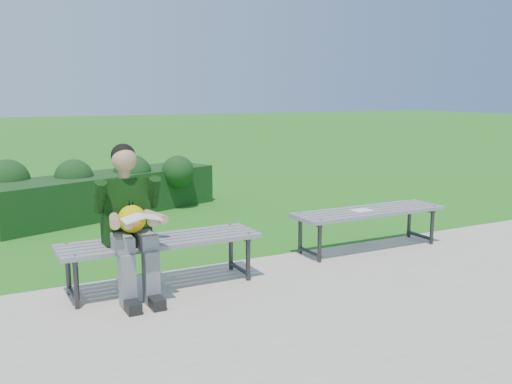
# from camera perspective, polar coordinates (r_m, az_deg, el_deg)

# --- Properties ---
(ground) EXTENTS (80.00, 80.00, 0.00)m
(ground) POSITION_cam_1_polar(r_m,az_deg,el_deg) (5.90, -4.92, -7.49)
(ground) COLOR #296B1B
(ground) RESTS_ON ground
(walkway) EXTENTS (30.00, 3.50, 0.02)m
(walkway) POSITION_cam_1_polar(r_m,az_deg,el_deg) (4.43, 4.03, -13.39)
(walkway) COLOR #BDB2A0
(walkway) RESTS_ON ground
(hedge) EXTENTS (3.57, 2.03, 0.87)m
(hedge) POSITION_cam_1_polar(r_m,az_deg,el_deg) (8.59, -15.24, 0.25)
(hedge) COLOR #144211
(hedge) RESTS_ON ground
(bench_left) EXTENTS (1.80, 0.50, 0.46)m
(bench_left) POSITION_cam_1_polar(r_m,az_deg,el_deg) (5.20, -9.50, -5.23)
(bench_left) COLOR gray
(bench_left) RESTS_ON walkway
(bench_right) EXTENTS (1.80, 0.50, 0.46)m
(bench_right) POSITION_cam_1_polar(r_m,az_deg,el_deg) (6.52, 11.20, -2.21)
(bench_right) COLOR gray
(bench_right) RESTS_ON walkway
(seated_boy) EXTENTS (0.56, 0.76, 1.31)m
(seated_boy) POSITION_cam_1_polar(r_m,az_deg,el_deg) (4.96, -12.56, -2.51)
(seated_boy) COLOR gray
(seated_boy) RESTS_ON walkway
(paper_sheet) EXTENTS (0.23, 0.18, 0.01)m
(paper_sheet) POSITION_cam_1_polar(r_m,az_deg,el_deg) (6.44, 10.52, -1.80)
(paper_sheet) COLOR white
(paper_sheet) RESTS_ON bench_right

